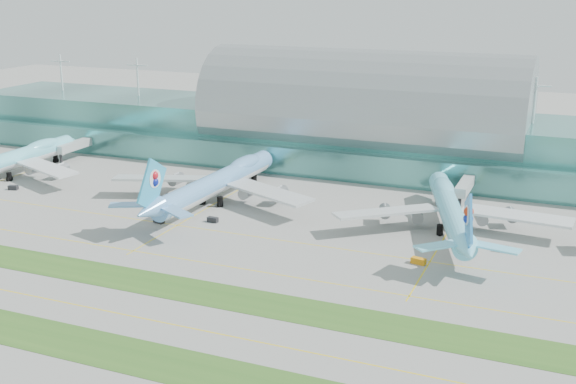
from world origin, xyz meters
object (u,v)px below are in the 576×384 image
at_px(terminal, 363,127).
at_px(airliner_b, 218,181).
at_px(airliner_a, 10,159).
at_px(airliner_c, 450,209).

relative_size(terminal, airliner_b, 4.27).
bearing_deg(terminal, airliner_b, -113.81).
xyz_separation_m(airliner_a, airliner_c, (154.30, 2.41, -0.15)).
xyz_separation_m(terminal, airliner_b, (-28.04, -63.55, -7.46)).
height_order(terminal, airliner_b, terminal).
height_order(airliner_a, airliner_b, airliner_b).
bearing_deg(airliner_b, airliner_c, 2.34).
xyz_separation_m(terminal, airliner_c, (44.38, -63.24, -7.92)).
bearing_deg(terminal, airliner_c, -54.94).
height_order(terminal, airliner_a, terminal).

